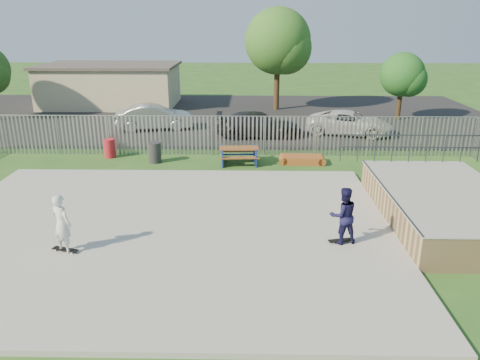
{
  "coord_description": "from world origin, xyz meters",
  "views": [
    {
      "loc": [
        2.86,
        -13.79,
        6.61
      ],
      "look_at": [
        2.55,
        2.0,
        1.1
      ],
      "focal_mm": 35.0,
      "sensor_mm": 36.0,
      "label": 1
    }
  ],
  "objects_px": {
    "trash_bin_red": "(110,148)",
    "tree_mid": "(278,41)",
    "tree_right": "(402,75)",
    "funbox": "(302,160)",
    "skater_navy": "(343,215)",
    "car_dark": "(259,125)",
    "car_white": "(350,123)",
    "picnic_table": "(239,155)",
    "skater_white": "(62,224)",
    "car_silver": "(154,117)",
    "trash_bin_grey": "(155,153)"
  },
  "relations": [
    {
      "from": "car_silver",
      "to": "car_white",
      "type": "height_order",
      "value": "car_silver"
    },
    {
      "from": "car_white",
      "to": "funbox",
      "type": "bearing_deg",
      "value": 166.13
    },
    {
      "from": "skater_navy",
      "to": "trash_bin_grey",
      "type": "bearing_deg",
      "value": -62.57
    },
    {
      "from": "funbox",
      "to": "car_dark",
      "type": "height_order",
      "value": "car_dark"
    },
    {
      "from": "picnic_table",
      "to": "tree_mid",
      "type": "relative_size",
      "value": 0.26
    },
    {
      "from": "picnic_table",
      "to": "car_silver",
      "type": "relative_size",
      "value": 0.42
    },
    {
      "from": "car_silver",
      "to": "car_white",
      "type": "bearing_deg",
      "value": -106.58
    },
    {
      "from": "trash_bin_grey",
      "to": "car_dark",
      "type": "bearing_deg",
      "value": 45.65
    },
    {
      "from": "tree_right",
      "to": "skater_navy",
      "type": "height_order",
      "value": "tree_right"
    },
    {
      "from": "tree_right",
      "to": "skater_white",
      "type": "height_order",
      "value": "tree_right"
    },
    {
      "from": "funbox",
      "to": "skater_navy",
      "type": "xyz_separation_m",
      "value": [
        0.27,
        -8.6,
        0.85
      ]
    },
    {
      "from": "picnic_table",
      "to": "tree_right",
      "type": "xyz_separation_m",
      "value": [
        10.61,
        10.34,
        2.61
      ]
    },
    {
      "from": "car_silver",
      "to": "tree_mid",
      "type": "xyz_separation_m",
      "value": [
        7.89,
        6.86,
        4.18
      ]
    },
    {
      "from": "picnic_table",
      "to": "skater_white",
      "type": "height_order",
      "value": "skater_white"
    },
    {
      "from": "picnic_table",
      "to": "tree_right",
      "type": "relative_size",
      "value": 0.44
    },
    {
      "from": "funbox",
      "to": "car_silver",
      "type": "distance_m",
      "value": 10.92
    },
    {
      "from": "picnic_table",
      "to": "trash_bin_red",
      "type": "bearing_deg",
      "value": 168.59
    },
    {
      "from": "picnic_table",
      "to": "car_white",
      "type": "bearing_deg",
      "value": 39.48
    },
    {
      "from": "car_silver",
      "to": "tree_mid",
      "type": "relative_size",
      "value": 0.63
    },
    {
      "from": "car_dark",
      "to": "car_silver",
      "type": "bearing_deg",
      "value": 71.43
    },
    {
      "from": "picnic_table",
      "to": "trash_bin_grey",
      "type": "height_order",
      "value": "trash_bin_grey"
    },
    {
      "from": "car_silver",
      "to": "trash_bin_red",
      "type": "bearing_deg",
      "value": 158.65
    },
    {
      "from": "funbox",
      "to": "skater_white",
      "type": "height_order",
      "value": "skater_white"
    },
    {
      "from": "funbox",
      "to": "trash_bin_red",
      "type": "relative_size",
      "value": 2.0
    },
    {
      "from": "tree_mid",
      "to": "skater_white",
      "type": "height_order",
      "value": "tree_mid"
    },
    {
      "from": "skater_navy",
      "to": "skater_white",
      "type": "relative_size",
      "value": 1.0
    },
    {
      "from": "tree_mid",
      "to": "car_dark",
      "type": "bearing_deg",
      "value": -99.74
    },
    {
      "from": "tree_mid",
      "to": "skater_navy",
      "type": "distance_m",
      "value": 22.77
    },
    {
      "from": "funbox",
      "to": "trash_bin_red",
      "type": "height_order",
      "value": "trash_bin_red"
    },
    {
      "from": "trash_bin_red",
      "to": "trash_bin_grey",
      "type": "bearing_deg",
      "value": -18.8
    },
    {
      "from": "trash_bin_red",
      "to": "tree_right",
      "type": "bearing_deg",
      "value": 28.94
    },
    {
      "from": "car_silver",
      "to": "skater_white",
      "type": "relative_size",
      "value": 2.64
    },
    {
      "from": "tree_mid",
      "to": "tree_right",
      "type": "relative_size",
      "value": 1.65
    },
    {
      "from": "trash_bin_red",
      "to": "car_white",
      "type": "bearing_deg",
      "value": 21.43
    },
    {
      "from": "tree_right",
      "to": "skater_white",
      "type": "relative_size",
      "value": 2.53
    },
    {
      "from": "trash_bin_grey",
      "to": "tree_right",
      "type": "relative_size",
      "value": 0.22
    },
    {
      "from": "car_white",
      "to": "picnic_table",
      "type": "bearing_deg",
      "value": 149.02
    },
    {
      "from": "picnic_table",
      "to": "car_dark",
      "type": "bearing_deg",
      "value": 75.5
    },
    {
      "from": "car_white",
      "to": "tree_right",
      "type": "xyz_separation_m",
      "value": [
        4.17,
        4.37,
        2.3
      ]
    },
    {
      "from": "funbox",
      "to": "tree_mid",
      "type": "height_order",
      "value": "tree_mid"
    },
    {
      "from": "picnic_table",
      "to": "funbox",
      "type": "bearing_deg",
      "value": -1.94
    },
    {
      "from": "trash_bin_red",
      "to": "tree_right",
      "type": "relative_size",
      "value": 0.21
    },
    {
      "from": "trash_bin_grey",
      "to": "skater_navy",
      "type": "height_order",
      "value": "skater_navy"
    },
    {
      "from": "trash_bin_red",
      "to": "tree_right",
      "type": "xyz_separation_m",
      "value": [
        17.05,
        9.43,
        2.54
      ]
    },
    {
      "from": "tree_mid",
      "to": "tree_right",
      "type": "xyz_separation_m",
      "value": [
        8.09,
        -3.55,
        -1.96
      ]
    },
    {
      "from": "car_dark",
      "to": "car_white",
      "type": "relative_size",
      "value": 0.99
    },
    {
      "from": "trash_bin_red",
      "to": "tree_mid",
      "type": "bearing_deg",
      "value": 55.38
    },
    {
      "from": "picnic_table",
      "to": "trash_bin_grey",
      "type": "xyz_separation_m",
      "value": [
        -4.02,
        0.09,
        0.09
      ]
    },
    {
      "from": "skater_white",
      "to": "car_silver",
      "type": "bearing_deg",
      "value": -61.46
    },
    {
      "from": "car_white",
      "to": "car_silver",
      "type": "bearing_deg",
      "value": 101.07
    }
  ]
}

